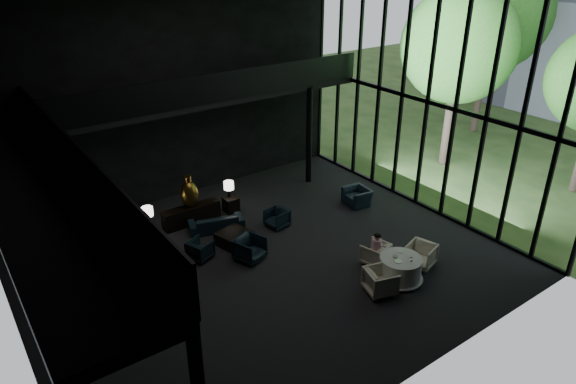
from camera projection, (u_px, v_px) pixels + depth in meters
floor at (265, 261)px, 16.20m from camera, size 14.00×12.00×0.02m
wall_back at (174, 95)px, 18.84m from camera, size 14.00×0.04×8.00m
wall_front at (430, 227)px, 10.07m from camera, size 14.00×0.04×8.00m
curtain_wall at (428, 102)px, 18.10m from camera, size 0.20×12.00×8.00m
mezzanine_left at (35, 196)px, 11.31m from camera, size 2.00×12.00×0.25m
mezzanine_back at (211, 97)px, 18.63m from camera, size 12.00×2.00×0.25m
railing_left at (77, 161)px, 11.57m from camera, size 0.06×12.00×1.00m
railing_back at (223, 86)px, 17.64m from camera, size 12.00×0.06×1.00m
column_nw at (42, 180)px, 16.87m from camera, size 0.24×0.24×4.00m
column_ne at (309, 136)px, 20.77m from camera, size 0.24×0.24×4.00m
tree_near at (459, 46)px, 21.14m from camera, size 4.80×4.80×7.65m
tree_far at (493, 13)px, 24.90m from camera, size 5.60×5.60×8.80m
console at (191, 215)px, 18.24m from camera, size 2.10×0.48×0.67m
bronze_urn at (189, 193)px, 17.88m from camera, size 0.63×0.63×1.18m
side_table_left at (147, 228)px, 17.54m from camera, size 0.47×0.47×0.52m
table_lamp_left at (147, 212)px, 17.04m from camera, size 0.38×0.38×0.64m
side_table_right at (231, 204)px, 19.09m from camera, size 0.50×0.50×0.55m
table_lamp_right at (229, 186)px, 18.83m from camera, size 0.37×0.37×0.62m
sofa at (216, 221)px, 17.83m from camera, size 1.80×0.96×0.67m
lounge_armchair_west at (200, 249)px, 16.19m from camera, size 0.77×0.79×0.64m
lounge_armchair_east at (277, 218)px, 18.01m from camera, size 0.71×0.75×0.68m
lounge_armchair_south at (250, 247)px, 16.07m from camera, size 1.11×1.08×0.91m
window_armchair at (357, 195)px, 19.55m from camera, size 0.67×0.95×0.78m
coffee_table at (234, 238)px, 17.01m from camera, size 1.18×1.18×0.43m
dining_table at (400, 270)px, 15.15m from camera, size 1.40×1.40×0.75m
dining_chair_north at (375, 252)px, 15.93m from camera, size 0.88×0.85×0.76m
dining_chair_east at (421, 254)px, 15.78m from camera, size 0.99×1.02×0.85m
dining_chair_west at (381, 279)px, 14.54m from camera, size 1.03×1.06×0.89m
child at (377, 243)px, 15.69m from camera, size 0.31×0.31×0.66m
plate_a at (398, 261)px, 14.81m from camera, size 0.27×0.27×0.01m
plate_b at (400, 251)px, 15.29m from camera, size 0.21×0.21×0.01m
saucer at (410, 257)px, 15.02m from camera, size 0.19×0.19×0.01m
coffee_cup at (411, 257)px, 14.95m from camera, size 0.11×0.11×0.06m
cereal_bowl at (395, 256)px, 14.99m from camera, size 0.16×0.16×0.08m
cream_pot at (411, 260)px, 14.80m from camera, size 0.06×0.06×0.07m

